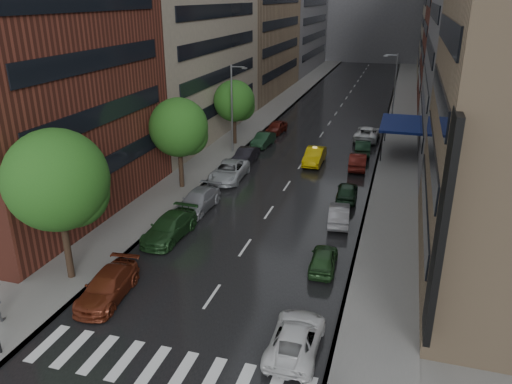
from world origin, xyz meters
TOP-DOWN VIEW (x-y plane):
  - ground at (0.00, 0.00)m, footprint 220.00×220.00m
  - road at (0.00, 50.00)m, footprint 14.00×140.00m
  - sidewalk_left at (-9.00, 50.00)m, footprint 4.00×140.00m
  - sidewalk_right at (9.00, 50.00)m, footprint 4.00×140.00m
  - crosswalk at (0.20, -2.00)m, footprint 13.15×2.80m
  - buildings_right at (15.00, 56.70)m, footprint 8.05×109.10m
  - tree_near at (-8.60, 3.40)m, footprint 5.66×5.66m
  - tree_mid at (-8.60, 18.94)m, footprint 4.91×4.91m
  - tree_far at (-8.60, 33.05)m, footprint 4.48×4.48m
  - taxi at (1.16, 28.84)m, footprint 1.68×4.80m
  - parked_cars_left at (-5.40, 19.23)m, footprint 2.84×41.84m
  - parked_cars_right at (5.40, 22.99)m, footprint 2.85×43.66m
  - street_lamp_left at (-7.72, 30.00)m, footprint 1.74×0.22m
  - street_lamp_right at (7.72, 45.00)m, footprint 1.74×0.22m
  - awning at (8.98, 35.00)m, footprint 4.00×8.00m

SIDE VIEW (x-z plane):
  - ground at x=0.00m, z-range 0.00..0.00m
  - road at x=0.00m, z-range 0.00..0.01m
  - crosswalk at x=0.20m, z-range 0.01..0.02m
  - sidewalk_left at x=-9.00m, z-range 0.00..0.15m
  - sidewalk_right at x=9.00m, z-range 0.00..0.15m
  - parked_cars_right at x=5.40m, z-range -0.06..1.51m
  - parked_cars_left at x=-5.40m, z-range -0.03..1.56m
  - taxi at x=1.16m, z-range 0.00..1.58m
  - awning at x=8.98m, z-range 1.57..4.70m
  - tree_far at x=-8.60m, z-range 1.31..8.45m
  - street_lamp_left at x=-7.72m, z-range 0.39..9.39m
  - street_lamp_right at x=7.72m, z-range 0.39..9.39m
  - tree_mid at x=-8.60m, z-range 1.44..9.27m
  - tree_near at x=-8.60m, z-range 1.67..10.69m
  - buildings_right at x=15.00m, z-range -2.97..33.03m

